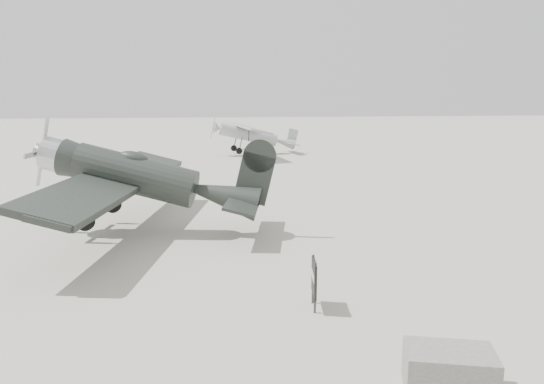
{
  "coord_description": "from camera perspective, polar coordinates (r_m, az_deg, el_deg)",
  "views": [
    {
      "loc": [
        -2.31,
        -18.1,
        5.56
      ],
      "look_at": [
        -0.13,
        2.12,
        1.5
      ],
      "focal_mm": 35.0,
      "sensor_mm": 36.0,
      "label": 1
    }
  ],
  "objects": [
    {
      "name": "sign_board",
      "position": [
        13.62,
        4.55,
        -9.27
      ],
      "size": [
        0.15,
        0.91,
        1.32
      ],
      "rotation": [
        0.0,
        0.0,
        -0.1
      ],
      "color": "#333333",
      "rests_on": "ground"
    },
    {
      "name": "ground",
      "position": [
        19.08,
        1.07,
        -5.66
      ],
      "size": [
        160.0,
        160.0,
        0.0
      ],
      "primitive_type": "plane",
      "color": "#A3A191",
      "rests_on": "ground"
    },
    {
      "name": "equipment_block",
      "position": [
        10.84,
        18.54,
        -17.76
      ],
      "size": [
        1.82,
        1.38,
        0.81
      ],
      "primitive_type": "cube",
      "rotation": [
        0.0,
        0.0,
        -0.25
      ],
      "color": "#615E5A",
      "rests_on": "ground"
    },
    {
      "name": "lowwing_monoplane",
      "position": [
        20.6,
        -13.29,
        1.4
      ],
      "size": [
        9.02,
        12.55,
        4.03
      ],
      "rotation": [
        0.0,
        0.24,
        -0.17
      ],
      "color": "black",
      "rests_on": "ground"
    },
    {
      "name": "highwing_monoplane",
      "position": [
        44.06,
        -2.17,
        6.4
      ],
      "size": [
        7.34,
        10.28,
        2.9
      ],
      "rotation": [
        0.0,
        0.23,
        0.18
      ],
      "color": "gray",
      "rests_on": "ground"
    }
  ]
}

